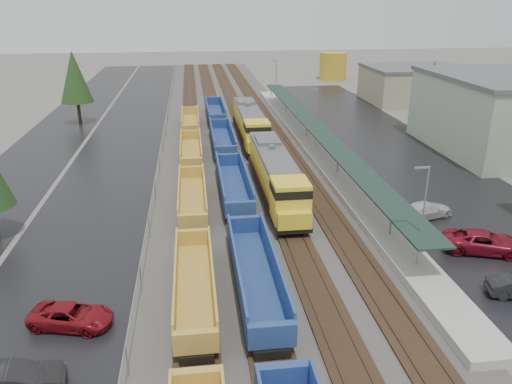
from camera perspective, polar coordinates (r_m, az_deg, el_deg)
ballast_strip at (r=71.63m, az=-2.62°, el=6.61°), size 20.00×160.00×0.08m
trackbed at (r=71.60m, az=-2.62°, el=6.70°), size 14.60×160.00×0.22m
west_parking_lot at (r=72.03m, az=-14.66°, el=5.99°), size 10.00×160.00×0.02m
west_road at (r=74.00m, az=-22.38°, el=5.47°), size 9.00×160.00×0.02m
east_commuter_lot at (r=66.53m, az=14.74°, el=4.74°), size 16.00×100.00×0.02m
station_platform at (r=63.43m, az=6.77°, el=5.18°), size 3.00×80.00×8.00m
chainlink_fence at (r=69.62m, az=-10.41°, el=7.18°), size 0.08×160.04×2.02m
distant_hills at (r=226.19m, az=5.80°, el=16.59°), size 301.00×140.00×25.20m
tree_west_far at (r=81.71m, az=-20.03°, el=12.28°), size 4.84×4.84×11.00m
tree_east at (r=75.93m, az=19.43°, el=11.25°), size 4.40×4.40×10.00m
locomotive_lead at (r=47.54m, az=2.30°, el=1.88°), size 3.00×19.79×4.48m
locomotive_trail at (r=67.51m, az=-0.66°, el=7.77°), size 3.00×19.79×4.48m
well_string_yellow at (r=39.16m, az=-7.18°, el=-4.73°), size 2.46×88.40×2.18m
well_string_blue at (r=40.78m, az=-1.58°, el=-3.35°), size 2.68×99.43×2.38m
storage_tank at (r=122.97m, az=8.79°, el=14.04°), size 6.30×6.30×6.30m
parked_car_west_b at (r=28.45m, az=-26.19°, el=-18.92°), size 2.43×5.13×1.62m
parked_car_west_c at (r=32.19m, az=-20.36°, el=-13.16°), size 3.39×5.30×1.36m
parked_car_east_b at (r=41.96m, az=24.55°, el=-5.23°), size 4.41×6.41×1.63m
parked_car_east_c at (r=46.53m, az=18.91°, el=-1.97°), size 3.45×5.31×1.43m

